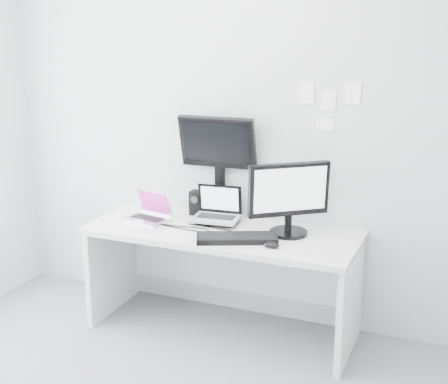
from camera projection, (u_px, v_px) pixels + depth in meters
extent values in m
plane|color=silver|center=(242.00, 129.00, 4.43)|extent=(3.60, 0.00, 3.60)
cube|color=silver|center=(222.00, 281.00, 4.39)|extent=(1.80, 0.70, 0.73)
cube|color=silver|center=(146.00, 206.00, 4.45)|extent=(0.33, 0.27, 0.22)
cube|color=black|center=(197.00, 203.00, 4.60)|extent=(0.10, 0.10, 0.17)
cube|color=#A2A4A9|center=(216.00, 205.00, 4.39)|extent=(0.33, 0.27, 0.26)
cube|color=black|center=(219.00, 165.00, 4.52)|extent=(0.55, 0.22, 0.73)
cube|color=black|center=(289.00, 198.00, 4.14)|extent=(0.58, 0.52, 0.49)
cube|color=black|center=(237.00, 238.00, 4.09)|extent=(0.54, 0.37, 0.03)
ellipsoid|color=black|center=(271.00, 245.00, 3.97)|extent=(0.11, 0.07, 0.04)
cube|color=white|center=(307.00, 93.00, 4.19)|extent=(0.10, 0.00, 0.14)
cube|color=white|center=(329.00, 100.00, 4.15)|extent=(0.09, 0.00, 0.13)
cube|color=white|center=(353.00, 93.00, 4.08)|extent=(0.10, 0.00, 0.14)
cube|color=white|center=(325.00, 125.00, 4.20)|extent=(0.11, 0.00, 0.08)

